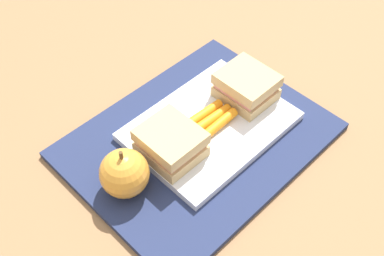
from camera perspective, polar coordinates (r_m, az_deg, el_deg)
ground_plane at (r=0.71m, az=0.72°, el=-1.68°), size 2.40×2.40×0.00m
lunchbag_mat at (r=0.70m, az=0.72°, el=-1.43°), size 0.36×0.28×0.01m
food_tray at (r=0.71m, az=2.16°, el=0.25°), size 0.23×0.17×0.01m
sandwich_half_left at (r=0.73m, az=6.49°, el=4.96°), size 0.07×0.08×0.04m
sandwich_half_right at (r=0.65m, az=-2.54°, el=-1.79°), size 0.07×0.08×0.04m
carrot_sticks_bundle at (r=0.70m, az=2.15°, el=0.94°), size 0.08×0.04×0.02m
apple at (r=0.63m, az=-8.05°, el=-5.35°), size 0.07×0.07×0.08m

